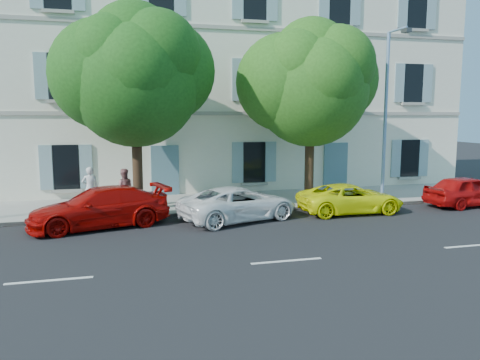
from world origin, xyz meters
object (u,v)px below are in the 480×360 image
object	(u,v)px
car_yellow_supercar	(351,198)
tree_right	(311,90)
car_red_coupe	(99,207)
car_white_coupe	(239,204)
pedestrian_a	(90,188)
tree_left	(135,82)
pedestrian_b	(124,189)
car_red_hatchback	(468,191)
street_lamp	(388,107)

from	to	relation	value
car_yellow_supercar	tree_right	bearing A→B (deg)	24.53
car_red_coupe	car_yellow_supercar	bearing A→B (deg)	75.90
tree_right	car_white_coupe	bearing A→B (deg)	-149.20
car_red_coupe	pedestrian_a	size ratio (longest dim) A/B	2.79
car_red_coupe	car_white_coupe	distance (m)	5.00
car_red_coupe	car_white_coupe	bearing A→B (deg)	74.04
pedestrian_a	tree_left	bearing A→B (deg)	161.32
car_white_coupe	tree_right	world-z (taller)	tree_right
car_white_coupe	car_yellow_supercar	distance (m)	4.70
tree_right	car_yellow_supercar	bearing A→B (deg)	-65.93
tree_right	pedestrian_b	bearing A→B (deg)	177.12
pedestrian_b	car_yellow_supercar	bearing A→B (deg)	165.63
car_white_coupe	tree_left	bearing A→B (deg)	41.23
car_white_coupe	tree_left	distance (m)	6.16
car_yellow_supercar	pedestrian_a	xyz separation A→B (m)	(-10.12, 2.55, 0.43)
car_yellow_supercar	car_red_hatchback	bearing A→B (deg)	-89.41
tree_left	pedestrian_b	world-z (taller)	tree_left
car_red_coupe	pedestrian_b	world-z (taller)	pedestrian_b
car_yellow_supercar	pedestrian_a	size ratio (longest dim) A/B	2.44
car_red_coupe	car_red_hatchback	bearing A→B (deg)	75.98
car_red_coupe	pedestrian_b	distance (m)	2.63
car_red_hatchback	tree_right	xyz separation A→B (m)	(-6.51, 2.07, 4.33)
street_lamp	car_red_coupe	bearing A→B (deg)	-173.78
car_yellow_supercar	car_red_hatchback	world-z (taller)	car_red_hatchback
tree_right	tree_left	bearing A→B (deg)	-179.03
car_white_coupe	car_red_hatchback	world-z (taller)	car_red_hatchback
tree_right	pedestrian_a	world-z (taller)	tree_right
street_lamp	tree_right	bearing A→B (deg)	166.81
car_red_coupe	tree_left	xyz separation A→B (m)	(1.42, 1.95, 4.47)
street_lamp	car_white_coupe	bearing A→B (deg)	-168.10
car_white_coupe	car_red_hatchback	distance (m)	10.27
car_yellow_supercar	pedestrian_b	world-z (taller)	pedestrian_b
car_white_coupe	tree_left	size ratio (longest dim) A/B	0.58
car_white_coupe	tree_right	xyz separation A→B (m)	(3.76, 2.24, 4.36)
car_yellow_supercar	pedestrian_a	bearing A→B (deg)	76.34
car_red_coupe	car_red_hatchback	world-z (taller)	car_red_coupe
tree_left	car_yellow_supercar	bearing A→B (deg)	-13.33
street_lamp	pedestrian_a	distance (m)	12.93
pedestrian_b	street_lamp	bearing A→B (deg)	175.41
tree_right	pedestrian_a	distance (m)	10.03
car_red_coupe	car_white_coupe	world-z (taller)	car_red_coupe
car_white_coupe	car_red_coupe	bearing A→B (deg)	69.88
car_yellow_supercar	street_lamp	xyz separation A→B (m)	(2.32, 1.32, 3.69)
car_white_coupe	pedestrian_b	world-z (taller)	pedestrian_b
car_red_hatchback	tree_right	distance (m)	8.09
car_red_hatchback	tree_left	bearing A→B (deg)	76.27
car_red_coupe	tree_right	world-z (taller)	tree_right
car_white_coupe	pedestrian_b	bearing A→B (deg)	39.24
car_red_hatchback	car_white_coupe	bearing A→B (deg)	85.21
tree_left	street_lamp	xyz separation A→B (m)	(10.60, -0.64, -0.90)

